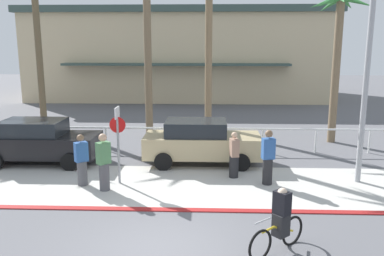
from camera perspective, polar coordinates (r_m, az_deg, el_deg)
name	(u,v)px	position (r m, az deg, el deg)	size (l,w,h in m)	color
ground_plane	(186,143)	(18.99, -0.89, -2.05)	(80.00, 80.00, 0.00)	#5B5B60
sidewalk_strip	(176,185)	(13.44, -2.24, -7.99)	(44.00, 4.00, 0.02)	beige
curb_paint	(171,210)	(11.59, -3.02, -11.34)	(44.00, 0.24, 0.03)	maroon
building_backdrop	(181,53)	(35.66, -1.59, 10.39)	(24.30, 11.76, 7.22)	beige
rail_fence	(184,132)	(17.34, -1.17, -0.57)	(24.66, 0.08, 1.04)	white
stop_sign_bike_lane	(118,134)	(13.37, -10.34, -0.85)	(0.52, 0.56, 2.56)	gray
streetlight_curb	(372,53)	(13.89, 23.83, 9.64)	(0.24, 2.54, 7.50)	#9EA0A5
palm_tree_2	(34,2)	(24.27, -21.20, 16.12)	(2.90, 3.23, 9.02)	brown
palm_tree_4	(208,23)	(21.18, 2.31, 14.52)	(3.20, 3.25, 7.64)	#846B4C
palm_tree_5	(338,33)	(19.70, 19.80, 12.42)	(2.61, 3.70, 6.69)	#756047
car_black_1	(39,141)	(16.66, -20.61, -1.74)	(4.40, 2.02, 1.69)	black
car_tan_2	(201,142)	(15.54, 1.25, -1.92)	(4.40, 2.02, 1.69)	tan
cyclist_yellow_0	(280,222)	(9.45, 12.18, -12.70)	(1.41, 1.24, 1.50)	black
pedestrian_0	(268,159)	(13.47, 10.58, -4.34)	(0.44, 0.38, 1.84)	#232326
pedestrian_1	(234,157)	(14.02, 5.91, -4.05)	(0.37, 0.44, 1.62)	#232326
pedestrian_2	(82,162)	(13.66, -15.18, -4.64)	(0.48, 0.45, 1.71)	#4C4C51
pedestrian_3	(104,164)	(13.01, -12.24, -4.98)	(0.47, 0.46, 1.84)	#4C4C51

